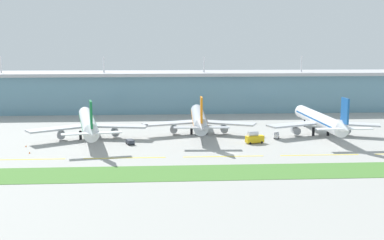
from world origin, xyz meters
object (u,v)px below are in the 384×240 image
at_px(airliner_middle, 199,119).
at_px(pushback_tug, 130,142).
at_px(fuel_truck, 254,138).
at_px(airliner_far, 320,120).
at_px(safety_cone_nose_front, 29,153).
at_px(safety_cone_left_wingtip, 26,146).
at_px(baggage_cart, 277,135).
at_px(airliner_near, 88,123).

xyz_separation_m(airliner_middle, pushback_tug, (-28.35, -20.48, -5.35)).
xyz_separation_m(pushback_tug, fuel_truck, (48.42, -1.20, 1.16)).
distance_m(airliner_middle, fuel_truck, 29.83).
bearing_deg(airliner_far, safety_cone_nose_front, -166.32).
distance_m(airliner_far, safety_cone_left_wingtip, 120.04).
bearing_deg(pushback_tug, baggage_cart, 7.67).
xyz_separation_m(airliner_far, safety_cone_nose_front, (-114.44, -27.85, -6.10)).
bearing_deg(baggage_cart, safety_cone_left_wingtip, -174.23).
relative_size(airliner_middle, airliner_far, 1.00).
relative_size(airliner_near, pushback_tug, 13.46).
bearing_deg(airliner_near, safety_cone_left_wingtip, -144.83).
xyz_separation_m(baggage_cart, safety_cone_left_wingtip, (-98.63, -9.97, -0.91)).
bearing_deg(baggage_cart, airliner_middle, 158.21).
relative_size(airliner_far, safety_cone_left_wingtip, 89.12).
bearing_deg(safety_cone_nose_front, fuel_truck, 8.43).
bearing_deg(baggage_cart, pushback_tug, -172.33).
relative_size(baggage_cart, fuel_truck, 0.52).
distance_m(airliner_near, pushback_tug, 22.76).
xyz_separation_m(airliner_middle, safety_cone_left_wingtip, (-67.46, -22.43, -6.10)).
distance_m(airliner_middle, baggage_cart, 33.96).
height_order(airliner_middle, safety_cone_nose_front, airliner_middle).
relative_size(airliner_middle, pushback_tug, 12.56).
xyz_separation_m(baggage_cart, safety_cone_nose_front, (-94.30, -21.55, -0.91)).
bearing_deg(fuel_truck, pushback_tug, 178.58).
distance_m(airliner_middle, safety_cone_nose_front, 71.97).
bearing_deg(pushback_tug, airliner_far, 10.19).
xyz_separation_m(airliner_far, fuel_truck, (-31.25, -15.51, -4.18)).
xyz_separation_m(airliner_middle, safety_cone_nose_front, (-63.13, -34.02, -6.10)).
distance_m(airliner_far, fuel_truck, 35.14).
relative_size(airliner_far, fuel_truck, 8.17).
bearing_deg(pushback_tug, airliner_near, 144.01).
bearing_deg(airliner_near, fuel_truck, -12.08).
xyz_separation_m(airliner_near, safety_cone_nose_front, (-16.88, -26.53, -6.10)).
distance_m(airliner_middle, pushback_tug, 35.38).
bearing_deg(safety_cone_nose_front, airliner_near, 57.53).
height_order(airliner_near, baggage_cart, airliner_near).
bearing_deg(airliner_far, airliner_near, -179.23).
height_order(safety_cone_left_wingtip, safety_cone_nose_front, same).
bearing_deg(airliner_middle, safety_cone_left_wingtip, -161.61).
bearing_deg(airliner_far, fuel_truck, -153.60).
bearing_deg(airliner_near, safety_cone_nose_front, -122.47).
distance_m(baggage_cart, safety_cone_nose_front, 96.74).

